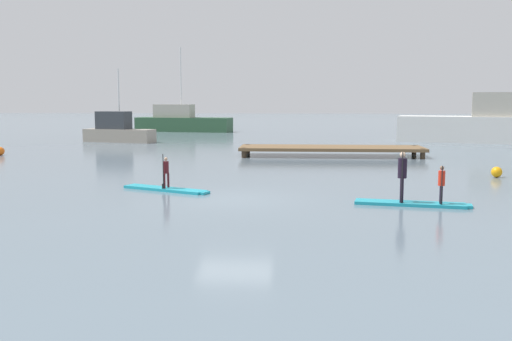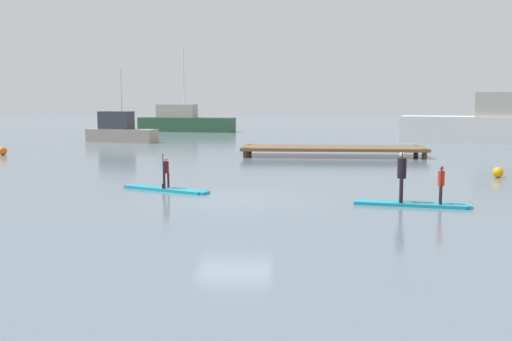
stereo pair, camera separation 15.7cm
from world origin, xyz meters
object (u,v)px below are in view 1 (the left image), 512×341
Objects in this scene: paddler_adult at (402,173)px; fishing_boat_white_large at (496,125)px; paddler_child_solo at (166,171)px; mooring_buoy_mid at (497,172)px; paddleboard_far at (412,204)px; mooring_buoy_near at (0,151)px; motor_boat_small_navy at (182,122)px; paddleboard_near at (166,189)px; fishing_boat_green_midground at (117,130)px; paddler_child_front at (442,182)px.

fishing_boat_white_large is (11.82, 27.57, 0.39)m from paddler_adult.
paddler_child_solo reaches higher than mooring_buoy_mid.
paddleboard_far is 7.25× the size of mooring_buoy_near.
mooring_buoy_mid is (20.56, -34.48, -0.80)m from motor_boat_small_navy.
mooring_buoy_near is (-21.33, 15.06, 0.20)m from paddleboard_far.
paddler_child_solo is 2.73× the size of mooring_buoy_mid.
mooring_buoy_mid is (4.88, 7.01, 0.18)m from paddleboard_far.
mooring_buoy_mid is at bearing 19.21° from paddleboard_near.
fishing_boat_green_midground reaches higher than paddleboard_far.
paddleboard_near is 14.06m from mooring_buoy_mid.
mooring_buoy_near reaches higher than mooring_buoy_mid.
motor_boat_small_navy reaches higher than paddleboard_far.
paddler_child_solo is 0.21× the size of fishing_boat_green_midground.
paddler_adult is 0.16× the size of motor_boat_small_navy.
fishing_boat_white_large is 30.51m from motor_boat_small_navy.
paddleboard_far is at bearing 168.88° from paddler_child_front.
mooring_buoy_mid is at bearing 60.65° from paddler_child_front.
paddler_child_front is at bearing -119.35° from mooring_buoy_mid.
fishing_boat_white_large reaches higher than mooring_buoy_mid.
fishing_boat_green_midground is at bearing -97.63° from motor_boat_small_navy.
paddler_child_solo is 1.05× the size of paddler_child_front.
mooring_buoy_near is (-3.61, -11.26, -0.67)m from fishing_boat_green_midground.
fishing_boat_green_midground reaches higher than mooring_buoy_mid.
motor_boat_small_navy is (-15.36, 41.44, 0.02)m from paddler_adult.
mooring_buoy_mid is (4.04, 7.18, -0.53)m from paddler_child_front.
motor_boat_small_navy is at bearing 82.37° from fishing_boat_green_midground.
fishing_boat_green_midground is at bearing 139.48° from mooring_buoy_mid.
paddler_adult is at bearing 169.39° from paddler_child_front.
paddler_adult reaches higher than paddler_child_front.
paddleboard_near is 8.73m from paddleboard_far.
paddleboard_near and paddleboard_far have the same top height.
paddleboard_near is 0.34× the size of motor_boat_small_navy.
fishing_boat_green_midground is (-29.21, -1.31, -0.48)m from fishing_boat_white_large.
paddler_child_solo is 8.40m from paddler_adult.
paddler_child_front is (1.17, -0.22, -0.24)m from paddler_adult.
motor_boat_small_navy reaches higher than mooring_buoy_near.
motor_boat_small_navy reaches higher than paddler_adult.
motor_boat_small_navy is (-16.53, 41.66, 0.27)m from paddler_child_front.
paddler_child_solo is 0.79× the size of paddler_adult.
mooring_buoy_mid is (5.20, 6.96, -0.78)m from paddler_adult.
paddleboard_far is at bearing -56.06° from fishing_boat_green_midground.
fishing_boat_white_large is 29.14× the size of mooring_buoy_near.
mooring_buoy_mid is at bearing -17.06° from mooring_buoy_near.
fishing_boat_white_large is 2.48× the size of fishing_boat_green_midground.
paddler_child_solo is (0.00, -0.02, 0.68)m from paddleboard_near.
paddler_child_solo is 0.35× the size of paddleboard_far.
motor_boat_small_navy is 40.15m from mooring_buoy_mid.
paddler_child_solo is 9.58m from paddler_child_front.
mooring_buoy_near is 1.08× the size of mooring_buoy_mid.
motor_boat_small_navy is at bearing 77.94° from mooring_buoy_near.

